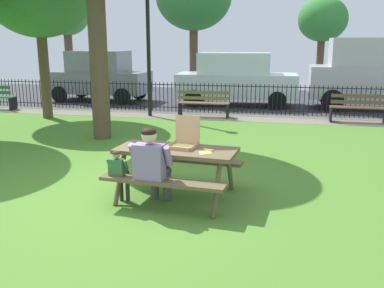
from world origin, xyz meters
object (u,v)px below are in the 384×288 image
object	(u,v)px
parked_car_far_left	(100,76)
adult_at_table	(152,164)
park_bench_right	(358,109)
park_bench_center	(204,104)
picnic_table_foreground	(176,160)
lamp_post_walkway	(148,29)
far_tree_center	(323,20)
pizza_slice_on_table	(206,151)
parked_car_left	(236,78)
parked_car_center	(380,72)
far_tree_left	(67,17)
pizza_box_open	(184,141)
child_at_table	(119,171)

from	to	relation	value
parked_car_far_left	adult_at_table	bearing A→B (deg)	-62.58
park_bench_right	parked_car_far_left	distance (m)	9.80
park_bench_center	picnic_table_foreground	bearing A→B (deg)	-82.98
lamp_post_walkway	parked_car_far_left	world-z (taller)	lamp_post_walkway
lamp_post_walkway	far_tree_center	xyz separation A→B (m)	(5.96, 9.67, 0.66)
pizza_slice_on_table	lamp_post_walkway	xyz separation A→B (m)	(-3.08, 7.04, 1.93)
park_bench_center	parked_car_left	xyz separation A→B (m)	(0.71, 2.83, 0.59)
picnic_table_foreground	parked_car_center	distance (m)	11.04
parked_car_left	far_tree_left	bearing A→B (deg)	146.82
pizza_slice_on_table	parked_car_center	size ratio (longest dim) A/B	0.06
pizza_slice_on_table	parked_car_far_left	size ratio (longest dim) A/B	0.07
lamp_post_walkway	parked_car_center	bearing A→B (deg)	21.70
park_bench_right	parked_car_far_left	world-z (taller)	parked_car_far_left
pizza_slice_on_table	park_bench_right	xyz separation A→B (m)	(3.27, 7.17, -0.36)
picnic_table_foreground	pizza_slice_on_table	bearing A→B (deg)	-12.76
pizza_box_open	lamp_post_walkway	xyz separation A→B (m)	(-2.70, 6.81, 1.85)
lamp_post_walkway	far_tree_left	size ratio (longest dim) A/B	0.92
far_tree_left	parked_car_center	bearing A→B (deg)	-23.73
parked_car_far_left	pizza_box_open	bearing A→B (deg)	-59.70
pizza_slice_on_table	park_bench_center	size ratio (longest dim) A/B	0.17
lamp_post_walkway	parked_car_center	size ratio (longest dim) A/B	0.95
park_bench_right	parked_car_left	bearing A→B (deg)	144.09
child_at_table	far_tree_left	xyz separation A→B (m)	(-9.68, 17.07, 3.18)
picnic_table_foreground	pizza_slice_on_table	size ratio (longest dim) A/B	7.10
pizza_box_open	park_bench_center	distance (m)	7.02
parked_car_left	parked_car_center	distance (m)	5.01
pizza_box_open	child_at_table	size ratio (longest dim) A/B	0.59
park_bench_right	park_bench_center	bearing A→B (deg)	180.00
pizza_slice_on_table	adult_at_table	xyz separation A→B (m)	(-0.70, -0.37, -0.12)
picnic_table_foreground	lamp_post_walkway	distance (m)	7.70
parked_car_left	parked_car_center	bearing A→B (deg)	0.01
picnic_table_foreground	child_at_table	distance (m)	0.87
picnic_table_foreground	far_tree_left	xyz separation A→B (m)	(-10.42, 16.60, 3.08)
parked_car_center	parked_car_far_left	bearing A→B (deg)	-180.00
parked_car_center	pizza_box_open	bearing A→B (deg)	-115.90
pizza_slice_on_table	parked_car_center	bearing A→B (deg)	66.44
far_tree_left	picnic_table_foreground	bearing A→B (deg)	-57.89
park_bench_right	parked_car_center	bearing A→B (deg)	68.92
far_tree_left	park_bench_right	bearing A→B (deg)	-33.95
park_bench_right	far_tree_center	world-z (taller)	far_tree_center
picnic_table_foreground	pizza_box_open	world-z (taller)	pizza_box_open
pizza_box_open	parked_car_far_left	size ratio (longest dim) A/B	0.12
parked_car_center	far_tree_left	bearing A→B (deg)	156.27
adult_at_table	lamp_post_walkway	size ratio (longest dim) A/B	0.27
pizza_box_open	far_tree_center	distance (m)	16.98
child_at_table	parked_car_center	bearing A→B (deg)	61.73
pizza_slice_on_table	far_tree_left	size ratio (longest dim) A/B	0.06
pizza_box_open	child_at_table	bearing A→B (deg)	-144.39
pizza_slice_on_table	adult_at_table	world-z (taller)	adult_at_table
picnic_table_foreground	pizza_slice_on_table	xyz separation A→B (m)	(0.47, -0.11, 0.18)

